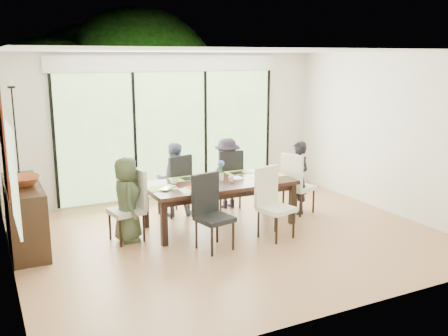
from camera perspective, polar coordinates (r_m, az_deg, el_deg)
name	(u,v)px	position (r m, az deg, el deg)	size (l,w,h in m)	color
floor	(231,237)	(7.50, 0.86, -7.90)	(6.00, 5.00, 0.01)	#925A3A
ceiling	(232,50)	(7.02, 0.93, 13.30)	(6.00, 5.00, 0.01)	white
wall_back	(170,126)	(9.41, -6.16, 4.79)	(6.00, 0.02, 2.70)	silver
wall_front	(348,188)	(5.09, 13.99, -2.26)	(6.00, 0.02, 2.70)	silver
wall_left	(3,168)	(6.37, -23.94, -0.02)	(0.02, 5.00, 2.70)	white
wall_right	(390,133)	(8.91, 18.41, 3.77)	(0.02, 5.00, 2.70)	white
glass_doors	(171,134)	(9.39, -6.06, 3.85)	(4.20, 0.02, 2.30)	#598C3F
blinds_header	(170,63)	(9.27, -6.22, 11.81)	(4.40, 0.06, 0.28)	white
mullion_a	(54,143)	(8.88, -18.84, 2.74)	(0.05, 0.04, 2.30)	black
mullion_b	(135,137)	(9.16, -10.14, 3.51)	(0.05, 0.04, 2.30)	black
mullion_c	(206,132)	(9.64, -2.13, 4.15)	(0.05, 0.04, 2.30)	black
mullion_d	(268,127)	(10.29, 5.01, 4.65)	(0.05, 0.04, 2.30)	black
side_window	(13,177)	(5.16, -22.95, -0.97)	(0.02, 0.90, 1.00)	#8CAD7F
deck	(157,187)	(10.51, -7.68, -2.21)	(6.00, 1.80, 0.10)	#523723
rail_top	(144,153)	(11.12, -9.11, 1.74)	(6.00, 0.08, 0.06)	brown
foliage_left	(49,112)	(11.58, -19.35, 6.08)	(3.20, 3.20, 3.20)	#14380F
foliage_mid	(138,91)	(12.59, -9.77, 8.72)	(4.00, 4.00, 4.00)	#14380F
foliage_right	(218,112)	(12.55, -0.67, 6.41)	(2.80, 2.80, 2.80)	#14380F
foliage_far	(92,97)	(13.04, -14.89, 7.82)	(3.60, 3.60, 3.60)	#14380F
table_top	(220,183)	(7.78, -0.51, -1.74)	(2.30, 1.06, 0.06)	black
table_apron	(220,188)	(7.80, -0.50, -2.36)	(2.11, 0.86, 0.10)	black
table_leg_fl	(164,223)	(7.11, -6.87, -6.28)	(0.09, 0.09, 0.66)	black
table_leg_fr	(292,203)	(8.04, 7.81, -4.04)	(0.09, 0.09, 0.66)	black
table_leg_bl	(145,207)	(7.88, -8.98, -4.43)	(0.09, 0.09, 0.66)	black
table_leg_br	(264,191)	(8.74, 4.65, -2.61)	(0.09, 0.09, 0.66)	black
chair_left_end	(126,206)	(7.32, -11.15, -4.25)	(0.44, 0.44, 1.06)	beige
chair_right_end	(299,183)	(8.56, 8.56, -1.67)	(0.44, 0.44, 1.06)	white
chair_far_left	(173,184)	(8.41, -5.81, -1.86)	(0.44, 0.44, 1.06)	black
chair_far_right	(227,178)	(8.80, 0.30, -1.14)	(0.44, 0.44, 1.06)	black
chair_near_left	(215,213)	(6.86, -1.08, -5.14)	(0.44, 0.44, 1.06)	black
chair_near_right	(276,203)	(7.33, 6.02, -4.05)	(0.44, 0.44, 1.06)	white
person_left_end	(127,199)	(7.30, -11.03, -3.55)	(0.58, 0.36, 1.24)	#3A472F
person_right_end	(298,178)	(8.53, 8.47, -1.09)	(0.58, 0.36, 1.24)	black
person_far_left	(174,179)	(8.37, -5.77, -1.29)	(0.58, 0.36, 1.24)	slate
person_far_right	(227,173)	(8.76, 0.36, -0.59)	(0.58, 0.36, 1.24)	black
placemat_left	(162,188)	(7.42, -7.12, -2.31)	(0.42, 0.31, 0.01)	#83B440
placemat_right	(272,175)	(8.22, 5.46, -0.79)	(0.42, 0.31, 0.01)	#9DB641
placemat_far_l	(183,179)	(7.95, -4.69, -1.23)	(0.42, 0.31, 0.01)	#76A43A
placemat_far_r	(239,172)	(8.36, 1.68, -0.50)	(0.42, 0.31, 0.01)	#92BB42
placemat_paper	(195,190)	(7.29, -3.37, -2.50)	(0.42, 0.31, 0.01)	white
tablet_far_l	(190,178)	(7.94, -3.88, -1.17)	(0.25, 0.17, 0.01)	black
tablet_far_r	(237,173)	(8.30, 1.54, -0.56)	(0.23, 0.16, 0.01)	black
papers	(260,177)	(8.05, 4.13, -1.05)	(0.29, 0.21, 0.00)	white
platter_base	(195,189)	(7.29, -3.37, -2.39)	(0.25, 0.25, 0.02)	white
platter_snacks	(195,188)	(7.28, -3.37, -2.26)	(0.19, 0.19, 0.01)	orange
vase	(221,177)	(7.83, -0.34, -1.01)	(0.08, 0.08, 0.12)	silver
hyacinth_stems	(221,170)	(7.80, -0.34, -0.19)	(0.04, 0.04, 0.15)	#337226
hyacinth_blooms	(221,164)	(7.78, -0.34, 0.50)	(0.11, 0.11, 0.11)	#4D61C2
laptop	(171,188)	(7.36, -6.13, -2.33)	(0.32, 0.20, 0.02)	silver
cup_a	(174,181)	(7.63, -5.74, -1.52)	(0.12, 0.12, 0.09)	white
cup_b	(231,179)	(7.74, 0.82, -1.26)	(0.10, 0.10, 0.09)	white
cup_c	(261,172)	(8.22, 4.21, -0.46)	(0.12, 0.12, 0.09)	white
book	(232,178)	(7.92, 0.96, -1.20)	(0.16, 0.21, 0.02)	white
sideboard	(25,215)	(7.52, -21.81, -5.04)	(0.46, 1.63, 0.92)	black
bowl	(22,181)	(7.29, -22.08, -1.38)	(0.48, 0.48, 0.12)	#964320
candlestick_base	(20,177)	(7.73, -22.33, -0.93)	(0.10, 0.10, 0.04)	black
candlestick_shaft	(15,132)	(7.62, -22.74, 3.77)	(0.02, 0.02, 1.27)	black
candlestick_pan	(11,87)	(7.56, -23.15, 8.49)	(0.10, 0.10, 0.03)	black
candle	(11,83)	(7.56, -23.19, 8.96)	(0.04, 0.04, 0.10)	silver
tapestry	(2,134)	(6.70, -24.05, 3.61)	(0.02, 1.00, 1.50)	maroon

